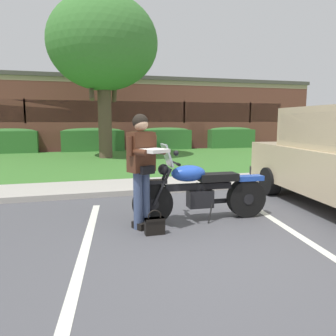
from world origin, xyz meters
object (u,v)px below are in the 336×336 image
(rider_person, at_px, (142,162))
(shade_tree, at_px, (103,44))
(handbag, at_px, (155,224))
(motorcycle, at_px, (206,190))
(hedge_center_right, at_px, (166,138))
(hedge_right, at_px, (230,137))
(hedge_left, at_px, (10,141))
(hedge_center_left, at_px, (93,139))
(brick_building, at_px, (101,115))

(rider_person, relative_size, shade_tree, 0.26)
(handbag, bearing_deg, motorcycle, 25.49)
(hedge_center_right, height_order, hedge_right, same)
(hedge_left, distance_m, hedge_center_right, 7.81)
(shade_tree, distance_m, hedge_center_left, 5.28)
(handbag, height_order, hedge_left, hedge_left)
(rider_person, height_order, handbag, rider_person)
(motorcycle, height_order, brick_building, brick_building)
(hedge_left, relative_size, hedge_right, 0.93)
(handbag, distance_m, hedge_center_left, 13.09)
(motorcycle, height_order, handbag, motorcycle)
(motorcycle, bearing_deg, hedge_center_left, 94.72)
(hedge_center_left, bearing_deg, motorcycle, -85.28)
(hedge_left, bearing_deg, hedge_right, -0.00)
(handbag, height_order, hedge_center_left, hedge_center_left)
(rider_person, relative_size, handbag, 4.74)
(rider_person, height_order, hedge_right, rider_person)
(brick_building, bearing_deg, hedge_center_right, -63.66)
(hedge_right, bearing_deg, brick_building, 138.80)
(hedge_right, bearing_deg, hedge_center_right, 180.00)
(brick_building, bearing_deg, hedge_center_left, -98.63)
(motorcycle, relative_size, brick_building, 0.09)
(hedge_center_right, bearing_deg, rider_person, -107.14)
(rider_person, xyz_separation_m, brick_building, (0.95, 18.78, 0.98))
(rider_person, xyz_separation_m, hedge_center_left, (0.03, 12.75, -0.36))
(rider_person, xyz_separation_m, hedge_center_right, (3.93, 12.75, -0.36))
(shade_tree, xyz_separation_m, brick_building, (0.60, 9.45, -2.67))
(hedge_left, bearing_deg, brick_building, 51.39)
(hedge_center_left, xyz_separation_m, hedge_center_right, (3.90, 0.00, 0.00))
(motorcycle, bearing_deg, hedge_right, 61.80)
(hedge_right, xyz_separation_m, brick_building, (-6.89, 6.03, 1.34))
(hedge_center_right, bearing_deg, hedge_left, -180.00)
(hedge_right, distance_m, brick_building, 9.26)
(brick_building, bearing_deg, hedge_left, -128.61)
(shade_tree, bearing_deg, handbag, -91.46)
(motorcycle, height_order, shade_tree, shade_tree)
(rider_person, relative_size, hedge_center_right, 0.63)
(hedge_left, bearing_deg, shade_tree, -38.98)
(hedge_center_left, height_order, hedge_center_right, same)
(rider_person, xyz_separation_m, hedge_left, (-3.87, 12.75, -0.36))
(motorcycle, relative_size, hedge_left, 0.89)
(shade_tree, xyz_separation_m, hedge_center_left, (-0.32, 3.42, -4.01))
(hedge_left, relative_size, hedge_center_right, 0.93)
(motorcycle, distance_m, hedge_left, 13.55)
(hedge_center_right, bearing_deg, shade_tree, -136.37)
(handbag, height_order, shade_tree, shade_tree)
(handbag, xyz_separation_m, hedge_center_right, (3.83, 13.08, 0.51))
(motorcycle, xyz_separation_m, shade_tree, (-0.72, 9.20, 4.17))
(motorcycle, distance_m, brick_building, 18.71)
(brick_building, bearing_deg, motorcycle, -89.61)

